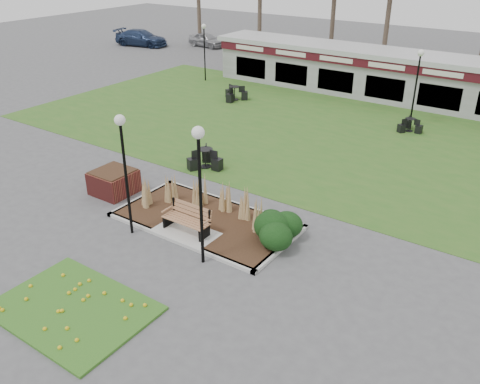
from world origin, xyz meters
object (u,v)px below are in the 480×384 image
Objects in this scene: bistro_set_c at (205,161)px; car_blue at (141,38)px; car_black at (304,53)px; lamp_post_far_left at (204,40)px; lamp_post_near_right at (199,167)px; car_silver at (207,40)px; brick_planter at (114,182)px; food_pavilion at (394,76)px; lamp_post_near_left at (123,149)px; bistro_set_a at (235,95)px; bistro_set_b at (409,127)px; park_bench at (188,218)px; lamp_post_far_right at (418,71)px.

car_blue is (-22.46, 18.90, 0.43)m from bistro_set_c.
lamp_post_far_left is at bearing 170.83° from car_black.
lamp_post_near_right is 1.19× the size of car_silver.
car_silver is at bearing 121.16° from brick_planter.
lamp_post_far_left reaches higher than food_pavilion.
brick_planter is 4.20m from lamp_post_near_left.
car_blue is at bearing 151.05° from bistro_set_a.
lamp_post_near_left is 34.40m from car_blue.
bistro_set_a is at bearing -177.47° from bistro_set_b.
lamp_post_near_left is at bearing -147.13° from park_bench.
brick_planter is 1.16× the size of bistro_set_b.
bistro_set_a is (-7.93, -5.75, -1.18)m from food_pavilion.
car_blue is at bearing 163.22° from lamp_post_far_right.
lamp_post_near_right reaches higher than lamp_post_far_left.
lamp_post_far_left is at bearing 116.66° from brick_planter.
car_blue is (-25.45, 3.94, -0.75)m from food_pavilion.
lamp_post_near_left reaches higher than car_silver.
bistro_set_c is at bearing -51.79° from lamp_post_far_left.
bistro_set_b is 0.81× the size of bistro_set_c.
car_black is (-9.60, 25.99, 0.18)m from park_bench.
car_black is at bearing 138.58° from lamp_post_far_right.
food_pavilion is 4.89× the size of car_blue.
lamp_post_near_right is 0.88× the size of car_blue.
car_black reaches higher than bistro_set_a.
car_blue is at bearing 132.59° from brick_planter.
park_bench is at bearing 32.87° from lamp_post_near_left.
bistro_set_c is at bearing -154.84° from car_black.
car_black is at bearing 146.83° from food_pavilion.
food_pavilion reaches higher than car_silver.
car_silver is (-20.12, 7.04, -0.84)m from food_pavilion.
car_silver is at bearing 160.73° from food_pavilion.
park_bench is at bearing -144.40° from car_blue.
car_black is at bearing -88.11° from car_silver.
car_black is (-12.46, 11.55, 0.52)m from bistro_set_b.
bistro_set_b is at bearing -112.15° from car_silver.
food_pavilion reaches higher than bistro_set_a.
lamp_post_far_right is 2.58× the size of bistro_set_a.
car_black is (-12.26, 10.81, -2.19)m from lamp_post_far_right.
food_pavilion is (0.00, 19.71, 0.89)m from park_bench.
food_pavilion is 15.44× the size of bistro_set_c.
lamp_post_near_right is 22.59m from lamp_post_far_left.
car_blue is (-17.52, 9.69, 0.43)m from bistro_set_a.
lamp_post_far_left is 0.83× the size of car_black.
brick_planter is 4.25m from bistro_set_c.
bistro_set_a is 10.80m from bistro_set_b.
lamp_post_far_right is at bearing -59.67° from food_pavilion.
lamp_post_far_left is at bearing -136.40° from car_silver.
food_pavilion is 5.27× the size of car_black.
food_pavilion is at bearing 35.96° from bistro_set_a.
bistro_set_b is (1.39, 15.49, -2.98)m from lamp_post_near_right.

